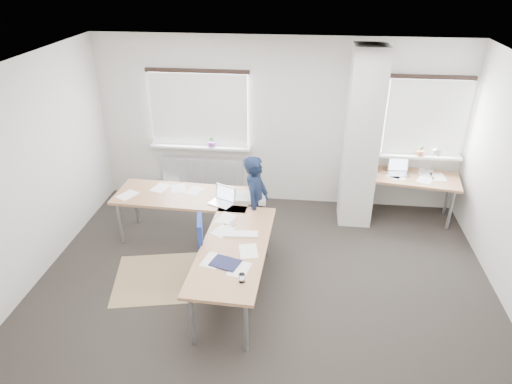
# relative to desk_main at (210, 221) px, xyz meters

# --- Properties ---
(ground) EXTENTS (6.00, 6.00, 0.00)m
(ground) POSITION_rel_desk_main_xyz_m (0.76, -0.51, -0.69)
(ground) COLOR black
(ground) RESTS_ON ground
(room_shell) EXTENTS (6.04, 5.04, 2.82)m
(room_shell) POSITION_rel_desk_main_xyz_m (0.94, -0.06, 1.05)
(room_shell) COLOR beige
(room_shell) RESTS_ON ground
(floor_mat) EXTENTS (1.49, 1.33, 0.01)m
(floor_mat) POSITION_rel_desk_main_xyz_m (-0.58, -0.42, -0.69)
(floor_mat) COLOR #977C52
(floor_mat) RESTS_ON ground
(white_crate) EXTENTS (0.55, 0.45, 0.29)m
(white_crate) POSITION_rel_desk_main_xyz_m (-1.20, 1.74, -0.55)
(white_crate) COLOR white
(white_crate) RESTS_ON ground
(desk_main) EXTENTS (2.41, 2.69, 0.96)m
(desk_main) POSITION_rel_desk_main_xyz_m (0.00, 0.00, 0.00)
(desk_main) COLOR olive
(desk_main) RESTS_ON ground
(desk_side) EXTENTS (1.49, 0.91, 1.22)m
(desk_side) POSITION_rel_desk_main_xyz_m (2.97, 1.65, -0.01)
(desk_side) COLOR olive
(desk_side) RESTS_ON ground
(task_chair) EXTENTS (0.55, 0.54, 0.99)m
(task_chair) POSITION_rel_desk_main_xyz_m (0.15, -0.43, -0.42)
(task_chair) COLOR navy
(task_chair) RESTS_ON ground
(person) EXTENTS (0.43, 0.57, 1.44)m
(person) POSITION_rel_desk_main_xyz_m (0.56, 0.51, 0.03)
(person) COLOR black
(person) RESTS_ON ground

